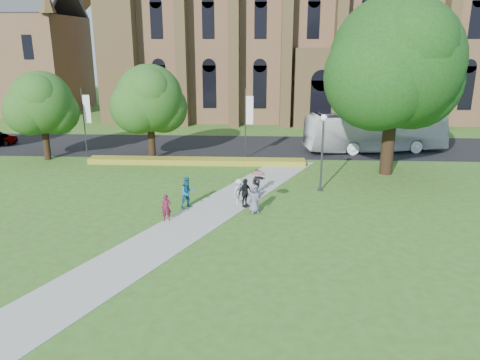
# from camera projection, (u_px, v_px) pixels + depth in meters

# --- Properties ---
(ground) EXTENTS (160.00, 160.00, 0.00)m
(ground) POSITION_uv_depth(u_px,v_px,m) (199.00, 224.00, 26.22)
(ground) COLOR #3A5A1B
(ground) RESTS_ON ground
(road) EXTENTS (160.00, 10.00, 0.02)m
(road) POSITION_uv_depth(u_px,v_px,m) (227.00, 146.00, 45.34)
(road) COLOR black
(road) RESTS_ON ground
(footpath) EXTENTS (15.58, 28.54, 0.04)m
(footpath) POSITION_uv_depth(u_px,v_px,m) (201.00, 217.00, 27.17)
(footpath) COLOR #B2B2A8
(footpath) RESTS_ON ground
(flower_hedge) EXTENTS (18.00, 1.40, 0.45)m
(flower_hedge) POSITION_uv_depth(u_px,v_px,m) (196.00, 161.00, 38.88)
(flower_hedge) COLOR gold
(flower_hedge) RESTS_ON ground
(cathedral) EXTENTS (52.60, 18.25, 28.00)m
(cathedral) POSITION_uv_depth(u_px,v_px,m) (316.00, 15.00, 59.95)
(cathedral) COLOR brown
(cathedral) RESTS_ON ground
(streetlamp) EXTENTS (0.44, 0.44, 5.24)m
(streetlamp) POSITION_uv_depth(u_px,v_px,m) (323.00, 143.00, 31.11)
(streetlamp) COLOR #38383D
(streetlamp) RESTS_ON ground
(large_tree) EXTENTS (9.60, 9.60, 13.20)m
(large_tree) POSITION_uv_depth(u_px,v_px,m) (396.00, 62.00, 33.67)
(large_tree) COLOR #332114
(large_tree) RESTS_ON ground
(street_tree_0) EXTENTS (5.20, 5.20, 7.50)m
(street_tree_0) POSITION_uv_depth(u_px,v_px,m) (41.00, 103.00, 38.95)
(street_tree_0) COLOR #332114
(street_tree_0) RESTS_ON ground
(street_tree_1) EXTENTS (5.60, 5.60, 8.05)m
(street_tree_1) POSITION_uv_depth(u_px,v_px,m) (149.00, 98.00, 38.87)
(street_tree_1) COLOR #332114
(street_tree_1) RESTS_ON ground
(banner_pole_0) EXTENTS (0.70, 0.10, 6.00)m
(banner_pole_0) POSITION_uv_depth(u_px,v_px,m) (247.00, 120.00, 39.67)
(banner_pole_0) COLOR #38383D
(banner_pole_0) RESTS_ON ground
(banner_pole_1) EXTENTS (0.70, 0.10, 6.00)m
(banner_pole_1) POSITION_uv_depth(u_px,v_px,m) (85.00, 118.00, 40.37)
(banner_pole_1) COLOR #38383D
(banner_pole_1) RESTS_ON ground
(tour_coach) EXTENTS (13.28, 5.23, 3.61)m
(tour_coach) POSITION_uv_depth(u_px,v_px,m) (375.00, 132.00, 42.81)
(tour_coach) COLOR silver
(tour_coach) RESTS_ON road
(pedestrian_0) EXTENTS (0.63, 0.49, 1.53)m
(pedestrian_0) POSITION_uv_depth(u_px,v_px,m) (166.00, 208.00, 26.44)
(pedestrian_0) COLOR maroon
(pedestrian_0) RESTS_ON footpath
(pedestrian_1) EXTENTS (1.19, 1.14, 1.93)m
(pedestrian_1) POSITION_uv_depth(u_px,v_px,m) (188.00, 193.00, 28.42)
(pedestrian_1) COLOR #185979
(pedestrian_1) RESTS_ON footpath
(pedestrian_2) EXTENTS (1.05, 1.19, 1.59)m
(pedestrian_2) POSITION_uv_depth(u_px,v_px,m) (239.00, 191.00, 29.23)
(pedestrian_2) COLOR #BCBCBC
(pedestrian_2) RESTS_ON footpath
(pedestrian_3) EXTENTS (1.03, 1.08, 1.80)m
(pedestrian_3) POSITION_uv_depth(u_px,v_px,m) (245.00, 193.00, 28.60)
(pedestrian_3) COLOR black
(pedestrian_3) RESTS_ON footpath
(pedestrian_4) EXTENTS (0.99, 0.83, 1.73)m
(pedestrian_4) POSITION_uv_depth(u_px,v_px,m) (255.00, 199.00, 27.64)
(pedestrian_4) COLOR slate
(pedestrian_4) RESTS_ON footpath
(pedestrian_5) EXTENTS (1.14, 1.57, 1.64)m
(pedestrian_5) POSITION_uv_depth(u_px,v_px,m) (257.00, 181.00, 31.16)
(pedestrian_5) COLOR #2D2B33
(pedestrian_5) RESTS_ON footpath
(parasol) EXTENTS (1.06, 1.06, 0.74)m
(parasol) POSITION_uv_depth(u_px,v_px,m) (258.00, 178.00, 27.37)
(parasol) COLOR #CF9792
(parasol) RESTS_ON pedestrian_4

